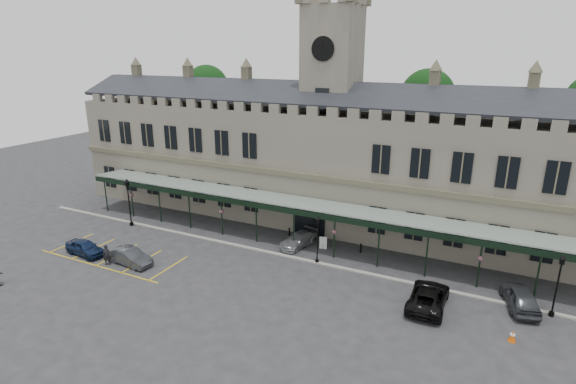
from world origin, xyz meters
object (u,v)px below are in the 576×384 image
at_px(sign_board, 323,243).
at_px(person_a, 107,255).
at_px(car_van, 428,297).
at_px(lamp_post_left, 129,198).
at_px(lamp_post_right, 558,280).
at_px(car_right_a, 520,297).
at_px(car_taxi, 299,240).
at_px(lamp_post_mid, 318,235).
at_px(car_left_b, 130,257).
at_px(car_left_a, 85,248).
at_px(station_building, 329,163).
at_px(traffic_cone, 512,336).
at_px(clock_tower, 331,99).

distance_m(sign_board, person_a, 19.32).
distance_m(car_van, person_a, 26.77).
height_order(lamp_post_left, lamp_post_right, lamp_post_left).
bearing_deg(lamp_post_right, car_right_a, 173.67).
bearing_deg(car_right_a, lamp_post_left, -14.08).
distance_m(car_taxi, person_a, 17.19).
relative_size(lamp_post_mid, sign_board, 3.67).
distance_m(lamp_post_mid, sign_board, 3.68).
xyz_separation_m(lamp_post_left, car_right_a, (37.17, 0.41, -2.27)).
relative_size(car_left_b, car_taxi, 0.97).
xyz_separation_m(lamp_post_right, car_taxi, (-20.97, 2.88, -2.17)).
bearing_deg(car_left_a, lamp_post_left, 17.82).
bearing_deg(station_building, lamp_post_left, -149.09).
bearing_deg(traffic_cone, car_right_a, 85.11).
height_order(lamp_post_mid, car_taxi, lamp_post_mid).
xyz_separation_m(clock_tower, lamp_post_left, (-18.17, -10.96, -10.03)).
bearing_deg(sign_board, traffic_cone, -37.95).
bearing_deg(lamp_post_left, clock_tower, 31.11).
bearing_deg(car_left_b, clock_tower, -27.51).
bearing_deg(car_left_b, lamp_post_right, -72.47).
xyz_separation_m(clock_tower, car_van, (13.00, -13.31, -12.35)).
height_order(sign_board, car_taxi, car_taxi).
relative_size(clock_tower, car_taxi, 5.54).
distance_m(clock_tower, sign_board, 14.76).
relative_size(station_building, car_left_b, 13.83).
distance_m(traffic_cone, car_right_a, 4.68).
xyz_separation_m(lamp_post_mid, car_left_b, (-14.56, -7.40, -1.91)).
xyz_separation_m(station_building, clock_tower, (0.00, 0.09, 6.64)).
distance_m(lamp_post_right, car_van, 8.69).
relative_size(car_left_a, car_van, 0.75).
distance_m(lamp_post_mid, car_left_a, 21.21).
distance_m(clock_tower, car_left_a, 27.58).
relative_size(clock_tower, traffic_cone, 32.79).
bearing_deg(person_a, lamp_post_mid, -0.74).
bearing_deg(car_van, sign_board, -29.49).
xyz_separation_m(station_building, lamp_post_mid, (3.06, -10.35, -3.84)).
xyz_separation_m(car_right_a, person_a, (-32.20, -8.25, 0.12)).
bearing_deg(car_left_a, clock_tower, -36.84).
relative_size(lamp_post_right, sign_board, 3.95).
height_order(car_left_a, car_left_b, car_left_b).
bearing_deg(car_taxi, sign_board, 23.78).
height_order(lamp_post_mid, car_left_a, lamp_post_mid).
distance_m(sign_board, car_van, 12.10).
xyz_separation_m(traffic_cone, car_left_a, (-35.18, -3.03, 0.33)).
distance_m(clock_tower, traffic_cone, 27.19).
distance_m(car_left_a, person_a, 3.43).
xyz_separation_m(car_van, car_right_a, (6.00, 2.75, 0.04)).
distance_m(sign_board, car_left_b, 17.37).
xyz_separation_m(lamp_post_mid, traffic_cone, (15.54, -4.76, -2.26)).
height_order(clock_tower, car_left_a, clock_tower).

